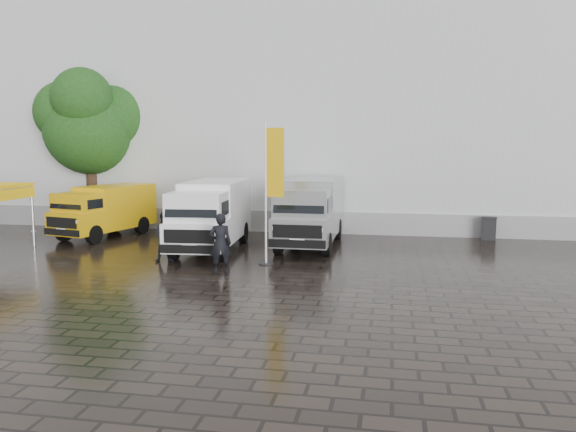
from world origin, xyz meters
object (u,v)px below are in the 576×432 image
person_front (220,244)px  van_yellow (105,212)px  flagpole (271,186)px  wheelie_bin (489,228)px  van_silver (311,213)px  person_tent (167,237)px  van_white (211,216)px

person_front → van_yellow: bearing=-58.9°
van_yellow → flagpole: flagpole is taller
wheelie_bin → person_front: (-9.45, -8.28, 0.47)m
van_silver → flagpole: size_ratio=1.28×
wheelie_bin → person_tent: 13.69m
van_yellow → van_white: bearing=-6.5°
person_front → van_white: bearing=-87.3°
van_silver → wheelie_bin: (7.37, 2.80, -0.84)m
flagpole → person_tent: size_ratio=2.73×
flagpole → wheelie_bin: size_ratio=4.85×
van_silver → person_front: bearing=-110.4°
person_tent → wheelie_bin: bearing=8.3°
van_white → person_tent: 2.59m
van_silver → person_tent: size_ratio=3.50×
van_white → person_tent: van_white is taller
van_silver → wheelie_bin: bearing=21.2°
van_yellow → van_white: size_ratio=0.80×
person_front → person_tent: person_front is taller
van_yellow → person_front: size_ratio=2.51×
van_silver → person_tent: (-4.47, -4.07, -0.46)m
van_white → person_front: 4.14m
van_white → flagpole: flagpole is taller
wheelie_bin → van_yellow: bearing=-163.1°
flagpole → van_yellow: bearing=153.4°
van_yellow → van_white: van_white is taller
van_white → person_front: van_white is taller
van_yellow → van_white: (5.60, -2.10, 0.19)m
van_white → wheelie_bin: bearing=17.9°
person_front → person_tent: (-2.38, 1.41, -0.09)m
van_white → flagpole: bearing=-41.2°
van_silver → wheelie_bin: 7.93m
person_tent → flagpole: bearing=-17.3°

